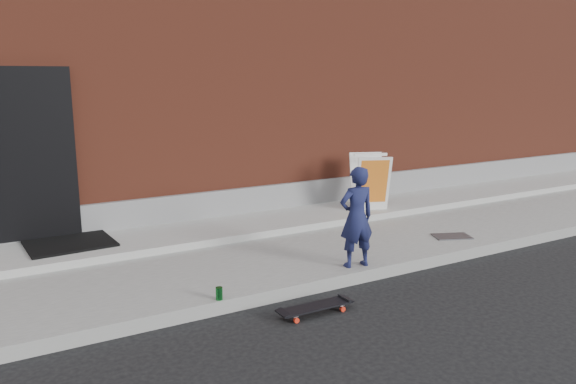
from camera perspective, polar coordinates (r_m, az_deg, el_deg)
ground at (r=6.46m, az=3.56°, el=-10.13°), size 80.00×80.00×0.00m
sidewalk at (r=7.66m, az=-2.64°, el=-5.99°), size 20.00×3.00×0.15m
apron at (r=8.40m, az=-5.46°, el=-3.54°), size 20.00×1.20×0.10m
building at (r=12.44m, az=-14.66°, el=11.76°), size 20.00×8.10×5.00m
child at (r=6.71m, az=6.98°, el=-2.55°), size 0.47×0.34×1.22m
skateboard at (r=5.88m, az=2.80°, el=-11.60°), size 0.81×0.21×0.09m
pizza_sign at (r=9.29m, az=8.34°, el=1.09°), size 0.76×0.81×0.92m
soda_can at (r=5.88m, az=-7.01°, el=-10.19°), size 0.09×0.09×0.13m
doormat at (r=7.86m, az=-21.28°, el=-4.89°), size 1.10×0.91×0.03m
utility_plate at (r=8.36m, az=16.31°, el=-4.35°), size 0.60×0.50×0.02m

